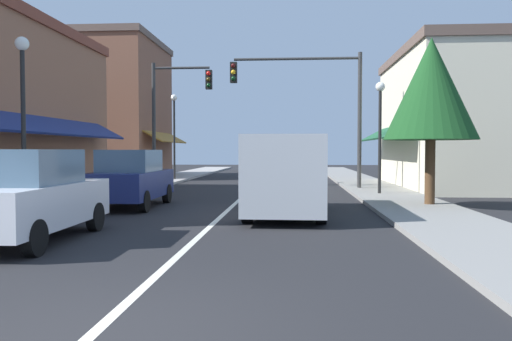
# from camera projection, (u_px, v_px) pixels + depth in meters

# --- Properties ---
(ground_plane) EXTENTS (80.00, 80.00, 0.00)m
(ground_plane) POSITION_uv_depth(u_px,v_px,m) (250.00, 190.00, 22.69)
(ground_plane) COLOR black
(sidewalk_left) EXTENTS (2.60, 56.00, 0.12)m
(sidewalk_left) POSITION_uv_depth(u_px,v_px,m) (128.00, 188.00, 23.09)
(sidewalk_left) COLOR #A39E99
(sidewalk_left) RESTS_ON ground
(sidewalk_right) EXTENTS (2.60, 56.00, 0.12)m
(sidewalk_right) POSITION_uv_depth(u_px,v_px,m) (376.00, 189.00, 22.30)
(sidewalk_right) COLOR gray
(sidewalk_right) RESTS_ON ground
(lane_center_stripe) EXTENTS (0.14, 52.00, 0.01)m
(lane_center_stripe) POSITION_uv_depth(u_px,v_px,m) (250.00, 190.00, 22.69)
(lane_center_stripe) COLOR silver
(lane_center_stripe) RESTS_ON ground
(storefront_right_block) EXTENTS (5.85, 10.20, 6.37)m
(storefront_right_block) POSITION_uv_depth(u_px,v_px,m) (447.00, 119.00, 23.91)
(storefront_right_block) COLOR beige
(storefront_right_block) RESTS_ON ground
(storefront_far_left) EXTENTS (6.77, 8.20, 8.87)m
(storefront_far_left) POSITION_uv_depth(u_px,v_px,m) (116.00, 109.00, 33.17)
(storefront_far_left) COLOR brown
(storefront_far_left) RESTS_ON ground
(parked_car_nearest_left) EXTENTS (1.83, 4.12, 1.77)m
(parked_car_nearest_left) POSITION_uv_depth(u_px,v_px,m) (28.00, 196.00, 9.81)
(parked_car_nearest_left) COLOR silver
(parked_car_nearest_left) RESTS_ON ground
(parked_car_second_left) EXTENTS (1.81, 4.11, 1.77)m
(parked_car_second_left) POSITION_uv_depth(u_px,v_px,m) (131.00, 179.00, 15.84)
(parked_car_second_left) COLOR navy
(parked_car_second_left) RESTS_ON ground
(van_in_lane) EXTENTS (2.07, 5.21, 2.12)m
(van_in_lane) POSITION_uv_depth(u_px,v_px,m) (286.00, 173.00, 13.82)
(van_in_lane) COLOR #B2B7BC
(van_in_lane) RESTS_ON ground
(traffic_signal_mast_arm) EXTENTS (5.76, 0.50, 6.02)m
(traffic_signal_mast_arm) POSITION_uv_depth(u_px,v_px,m) (315.00, 96.00, 22.51)
(traffic_signal_mast_arm) COLOR #333333
(traffic_signal_mast_arm) RESTS_ON ground
(traffic_signal_left_corner) EXTENTS (2.96, 0.50, 5.94)m
(traffic_signal_left_corner) POSITION_uv_depth(u_px,v_px,m) (172.00, 106.00, 24.62)
(traffic_signal_left_corner) COLOR #333333
(traffic_signal_left_corner) RESTS_ON ground
(street_lamp_left_near) EXTENTS (0.36, 0.36, 4.72)m
(street_lamp_left_near) POSITION_uv_depth(u_px,v_px,m) (23.00, 96.00, 13.48)
(street_lamp_left_near) COLOR black
(street_lamp_left_near) RESTS_ON ground
(street_lamp_right_mid) EXTENTS (0.36, 0.36, 4.34)m
(street_lamp_right_mid) POSITION_uv_depth(u_px,v_px,m) (380.00, 118.00, 19.50)
(street_lamp_right_mid) COLOR black
(street_lamp_right_mid) RESTS_ON ground
(street_lamp_left_far) EXTENTS (0.36, 0.36, 4.94)m
(street_lamp_left_far) POSITION_uv_depth(u_px,v_px,m) (174.00, 123.00, 29.37)
(street_lamp_left_far) COLOR black
(street_lamp_left_far) RESTS_ON ground
(tree_right_near) EXTENTS (2.80, 2.80, 5.16)m
(tree_right_near) POSITION_uv_depth(u_px,v_px,m) (431.00, 89.00, 15.54)
(tree_right_near) COLOR #4C331E
(tree_right_near) RESTS_ON ground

